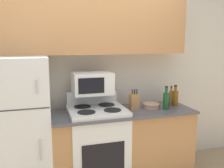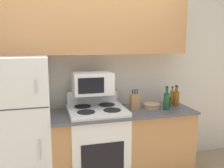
{
  "view_description": "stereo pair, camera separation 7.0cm",
  "coord_description": "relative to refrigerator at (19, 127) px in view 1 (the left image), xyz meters",
  "views": [
    {
      "loc": [
        -0.66,
        -2.57,
        1.77
      ],
      "look_at": [
        0.19,
        0.27,
        1.25
      ],
      "focal_mm": 40.0,
      "sensor_mm": 36.0,
      "label": 1
    },
    {
      "loc": [
        -0.6,
        -2.59,
        1.77
      ],
      "look_at": [
        0.19,
        0.27,
        1.25
      ],
      "focal_mm": 40.0,
      "sensor_mm": 36.0,
      "label": 2
    }
  ],
  "objects": [
    {
      "name": "upper_cabinets",
      "position": [
        0.89,
        0.19,
        1.17
      ],
      "size": [
        2.47,
        0.32,
        0.75
      ],
      "color": "#B27A47",
      "rests_on": "refrigerator"
    },
    {
      "name": "bottle_soy_sauce",
      "position": [
        1.88,
        -0.02,
        0.17
      ],
      "size": [
        0.05,
        0.05,
        0.18
      ],
      "color": "black",
      "rests_on": "lower_cabinets"
    },
    {
      "name": "bowl",
      "position": [
        1.63,
        -0.05,
        0.14
      ],
      "size": [
        0.22,
        0.22,
        0.06
      ],
      "color": "tan",
      "rests_on": "lower_cabinets"
    },
    {
      "name": "microwave",
      "position": [
        0.87,
        0.05,
        0.45
      ],
      "size": [
        0.48,
        0.36,
        0.26
      ],
      "color": "silver",
      "rests_on": "stove"
    },
    {
      "name": "knife_block",
      "position": [
        1.4,
        -0.02,
        0.2
      ],
      "size": [
        0.11,
        0.11,
        0.26
      ],
      "color": "#B27A47",
      "rests_on": "lower_cabinets"
    },
    {
      "name": "stove",
      "position": [
        0.9,
        -0.06,
        -0.31
      ],
      "size": [
        0.69,
        0.61,
        1.12
      ],
      "color": "silver",
      "rests_on": "ground_plane"
    },
    {
      "name": "bottle_vinegar",
      "position": [
        2.02,
        0.13,
        0.2
      ],
      "size": [
        0.06,
        0.06,
        0.24
      ],
      "color": "olive",
      "rests_on": "lower_cabinets"
    },
    {
      "name": "bottle_wine_green",
      "position": [
        1.78,
        -0.15,
        0.22
      ],
      "size": [
        0.08,
        0.08,
        0.3
      ],
      "color": "#194C23",
      "rests_on": "lower_cabinets"
    },
    {
      "name": "refrigerator",
      "position": [
        0.0,
        0.0,
        0.0
      ],
      "size": [
        0.68,
        0.71,
        1.6
      ],
      "color": "silver",
      "rests_on": "ground_plane"
    },
    {
      "name": "lower_cabinets",
      "position": [
        1.23,
        -0.05,
        -0.35
      ],
      "size": [
        1.79,
        0.63,
        0.9
      ],
      "color": "#B27A47",
      "rests_on": "ground_plane"
    },
    {
      "name": "bottle_whiskey",
      "position": [
        2.0,
        -0.01,
        0.21
      ],
      "size": [
        0.08,
        0.08,
        0.28
      ],
      "color": "brown",
      "rests_on": "lower_cabinets"
    },
    {
      "name": "wall_back",
      "position": [
        0.89,
        0.38,
        0.47
      ],
      "size": [
        8.0,
        0.05,
        2.55
      ],
      "color": "beige",
      "rests_on": "ground_plane"
    }
  ]
}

